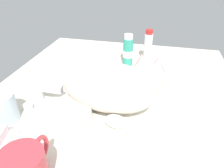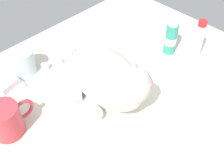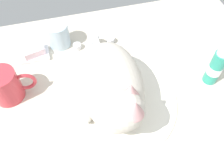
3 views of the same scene
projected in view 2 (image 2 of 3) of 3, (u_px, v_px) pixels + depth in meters
ground_plane at (106, 98)px, 87.98cm from camera, size 110.00×82.50×3.00cm
sink_basin at (106, 94)px, 86.57cm from camera, size 36.57×36.57×0.99cm
faucet at (61, 57)px, 95.91cm from camera, size 14.30×10.37×5.50cm
cat at (109, 78)px, 80.30cm from camera, size 19.99×30.10×16.61cm
coffee_mug at (7, 120)px, 74.34cm from camera, size 12.70×8.37×9.39cm
rinse_cup at (24, 62)px, 91.67cm from camera, size 7.18×7.18×8.06cm
soap_dish at (8, 89)px, 88.02cm from camera, size 9.00×6.40×1.20cm
soap_bar at (7, 85)px, 86.78cm from camera, size 7.34×5.59×2.31cm
toothpaste_bottle at (171, 38)px, 97.47cm from camera, size 4.05×4.05×13.00cm
mouthwash_bottle at (198, 40)px, 95.95cm from camera, size 3.40×3.40×13.86cm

